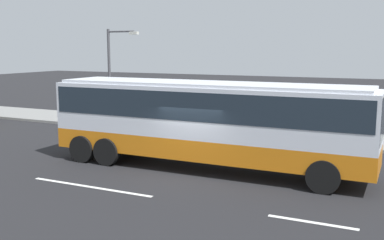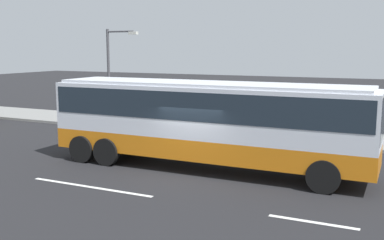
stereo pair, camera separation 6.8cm
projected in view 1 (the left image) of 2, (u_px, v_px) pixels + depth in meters
ground_plane at (194, 174)px, 16.85m from camera, size 120.00×120.00×0.00m
sidewalk_curb at (263, 133)px, 24.57m from camera, size 80.00×4.00×0.15m
lane_centreline at (150, 196)px, 14.35m from camera, size 34.93×0.16×0.01m
coach_bus at (206, 116)px, 17.33m from camera, size 12.40×2.74×3.34m
pedestrian_near_curb at (326, 119)px, 23.01m from camera, size 0.32×0.32×1.62m
pedestrian_at_crossing at (357, 119)px, 22.81m from camera, size 0.32×0.32×1.65m
street_lamp at (113, 69)px, 26.33m from camera, size 2.07×0.24×5.55m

